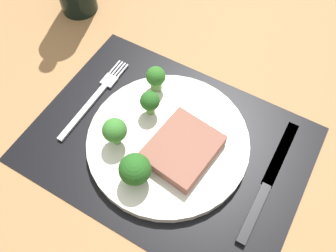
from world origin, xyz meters
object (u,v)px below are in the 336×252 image
steak (183,149)px  knife (265,188)px  fork (95,97)px  plate (168,141)px

steak → knife: (13.63, 1.42, -2.38)cm
steak → knife: 13.91cm
knife → fork: bearing=177.7°
plate → fork: 15.83cm
plate → steak: steak is taller
fork → knife: (32.52, -0.89, 0.05)cm
plate → steak: bearing=-15.9°
steak → fork: (-18.89, 2.31, -2.43)cm
plate → fork: size_ratio=1.37×
plate → steak: (3.13, -0.89, 1.88)cm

